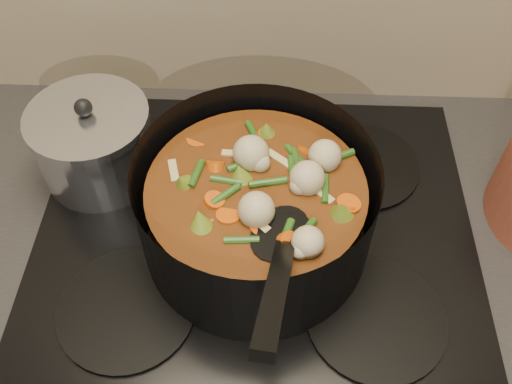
{
  "coord_description": "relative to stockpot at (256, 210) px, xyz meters",
  "views": [
    {
      "loc": [
        0.02,
        1.47,
        1.6
      ],
      "look_at": [
        0.0,
        1.92,
        1.04
      ],
      "focal_mm": 40.0,
      "sensor_mm": 36.0,
      "label": 1
    }
  ],
  "objects": [
    {
      "name": "saucepan",
      "position": [
        -0.24,
        0.12,
        -0.01
      ],
      "size": [
        0.18,
        0.18,
        0.14
      ],
      "rotation": [
        0.0,
        0.0,
        -0.16
      ],
      "color": "silver",
      "rests_on": "stovetop"
    },
    {
      "name": "stockpot",
      "position": [
        0.0,
        0.0,
        0.0
      ],
      "size": [
        0.39,
        0.46,
        0.23
      ],
      "rotation": [
        0.0,
        0.0,
        -0.31
      ],
      "color": "black",
      "rests_on": "stovetop"
    },
    {
      "name": "stovetop",
      "position": [
        -0.0,
        0.02,
        -0.08
      ],
      "size": [
        0.62,
        0.54,
        0.03
      ],
      "color": "black",
      "rests_on": "counter"
    },
    {
      "name": "counter",
      "position": [
        -0.0,
        0.02,
        -0.54
      ],
      "size": [
        2.64,
        0.64,
        0.91
      ],
      "color": "brown",
      "rests_on": "ground"
    }
  ]
}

